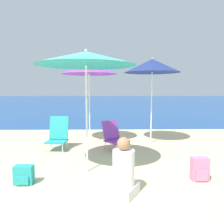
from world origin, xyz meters
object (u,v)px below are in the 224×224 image
Objects in this scene: beach_umbrella_teal at (86,59)px; beach_umbrella_navy at (152,66)px; backpack_pink at (200,169)px; beach_umbrella_purple at (89,68)px; beach_chair_purple at (114,135)px; beach_chair_teal at (58,134)px; backpack_teal at (24,175)px; person_seated_near at (123,172)px.

beach_umbrella_navy is (1.66, 2.14, 0.09)m from beach_umbrella_teal.
beach_umbrella_teal is 2.83m from backpack_pink.
backpack_pink is (0.34, -2.60, -2.03)m from beach_umbrella_navy.
beach_chair_purple is (0.69, -0.70, -1.79)m from beach_umbrella_purple.
beach_umbrella_navy is 2.25m from beach_chair_purple.
beach_umbrella_purple reaches higher than beach_chair_purple.
beach_chair_purple is (-1.10, -0.62, -1.86)m from beach_umbrella_navy.
beach_umbrella_teal is 5.68× the size of backpack_pink.
beach_umbrella_teal is 2.67× the size of beach_chair_teal.
beach_umbrella_purple is at bearing 93.29° from beach_umbrella_teal.
beach_umbrella_navy is at bearing -2.64° from beach_umbrella_purple.
beach_chair_teal is (-2.56, -0.58, -1.81)m from beach_umbrella_navy.
beach_chair_teal is (-0.90, 1.55, -1.72)m from beach_umbrella_teal.
beach_chair_purple is 2.61m from backpack_teal.
person_seated_near reaches higher than backpack_teal.
beach_chair_teal is at bearing 87.21° from backpack_teal.
beach_chair_purple is at bearing 69.80° from beach_umbrella_teal.
beach_chair_purple is 2.42× the size of backpack_teal.
backpack_pink is (2.90, -2.02, -0.22)m from beach_chair_teal.
beach_umbrella_purple is at bearing 177.36° from beach_umbrella_navy.
beach_umbrella_navy is 7.81× the size of backpack_teal.
beach_chair_purple is 1.46m from beach_chair_teal.
beach_umbrella_teal is 7.32× the size of backpack_teal.
beach_umbrella_teal is 2.40m from beach_chair_purple.
beach_umbrella_purple is 5.84× the size of backpack_pink.
beach_umbrella_navy reaches higher than beach_chair_purple.
beach_umbrella_teal reaches higher than backpack_teal.
beach_umbrella_navy is 3.23× the size of beach_chair_purple.
beach_chair_teal is 2.95m from person_seated_near.
beach_umbrella_teal is at bearing -86.71° from beach_umbrella_purple.
beach_chair_teal is 2.13× the size of backpack_pink.
beach_umbrella_navy is 4.32m from backpack_teal.
beach_chair_teal is 0.97× the size of person_seated_near.
backpack_teal is (-1.64, 0.41, -0.21)m from person_seated_near.
person_seated_near reaches higher than beach_chair_teal.
person_seated_near is (1.54, -2.51, -0.06)m from beach_chair_teal.
beach_umbrella_purple is 1.79m from beach_umbrella_navy.
beach_umbrella_purple is at bearing 72.39° from backpack_teal.
backpack_teal is (-3.01, -0.09, -0.04)m from backpack_pink.
backpack_teal is (-1.01, -0.55, -1.99)m from beach_umbrella_teal.
beach_umbrella_teal is (0.13, -2.22, -0.03)m from beach_umbrella_purple.
beach_chair_purple is (0.56, 1.52, -1.77)m from beach_umbrella_teal.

